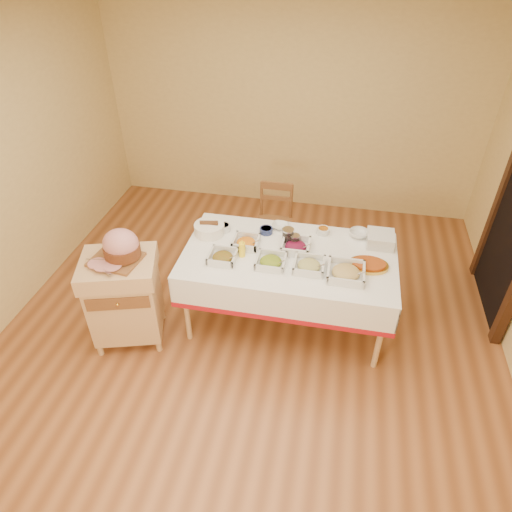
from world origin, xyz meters
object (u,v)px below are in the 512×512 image
(ham_on_board, at_px, (120,247))
(preserve_jar_left, at_px, (288,236))
(mustard_bottle, at_px, (242,249))
(brass_platter, at_px, (369,265))
(dining_table, at_px, (288,269))
(plate_stack, at_px, (380,239))
(bread_basket, at_px, (209,229))
(dining_chair, at_px, (274,222))
(butcher_cart, at_px, (124,295))
(preserve_jar_right, at_px, (295,241))

(ham_on_board, bearing_deg, preserve_jar_left, 27.04)
(mustard_bottle, distance_m, brass_platter, 1.06)
(mustard_bottle, height_order, brass_platter, mustard_bottle)
(dining_table, distance_m, plate_stack, 0.84)
(preserve_jar_left, height_order, bread_basket, preserve_jar_left)
(bread_basket, bearing_deg, dining_chair, 60.39)
(butcher_cart, xyz_separation_m, bread_basket, (0.58, 0.67, 0.32))
(mustard_bottle, relative_size, plate_stack, 0.72)
(butcher_cart, relative_size, preserve_jar_left, 6.31)
(preserve_jar_left, relative_size, preserve_jar_right, 1.24)
(dining_table, bearing_deg, ham_on_board, -160.41)
(preserve_jar_right, xyz_separation_m, brass_platter, (0.64, -0.18, -0.03))
(dining_table, xyz_separation_m, dining_chair, (-0.29, 0.99, -0.17))
(dining_chair, relative_size, bread_basket, 3.08)
(mustard_bottle, xyz_separation_m, plate_stack, (1.15, 0.40, -0.02))
(bread_basket, bearing_deg, mustard_bottle, -36.84)
(dining_table, bearing_deg, butcher_cart, -159.74)
(preserve_jar_left, bearing_deg, bread_basket, -179.52)
(preserve_jar_left, bearing_deg, dining_chair, 107.33)
(dining_chair, relative_size, mustard_bottle, 5.02)
(bread_basket, height_order, brass_platter, bread_basket)
(ham_on_board, bearing_deg, brass_platter, 12.21)
(dining_chair, distance_m, preserve_jar_left, 0.93)
(bread_basket, distance_m, plate_stack, 1.52)
(butcher_cart, relative_size, ham_on_board, 2.10)
(dining_chair, xyz_separation_m, brass_platter, (0.96, -1.03, 0.35))
(butcher_cart, bearing_deg, brass_platter, 12.85)
(dining_table, height_order, dining_chair, dining_chair)
(preserve_jar_right, bearing_deg, ham_on_board, -155.60)
(butcher_cart, distance_m, preserve_jar_left, 1.50)
(bread_basket, relative_size, brass_platter, 0.83)
(dining_chair, height_order, preserve_jar_left, preserve_jar_left)
(mustard_bottle, xyz_separation_m, bread_basket, (-0.37, 0.28, -0.02))
(preserve_jar_right, bearing_deg, dining_chair, 110.61)
(dining_table, xyz_separation_m, preserve_jar_right, (0.03, 0.14, 0.21))
(butcher_cart, relative_size, brass_platter, 2.61)
(preserve_jar_left, bearing_deg, brass_platter, -17.11)
(butcher_cart, bearing_deg, mustard_bottle, 22.47)
(ham_on_board, bearing_deg, dining_chair, 55.34)
(dining_table, xyz_separation_m, mustard_bottle, (-0.39, -0.10, 0.24))
(dining_table, xyz_separation_m, butcher_cart, (-1.34, -0.49, -0.11))
(dining_table, relative_size, preserve_jar_right, 16.65)
(dining_chair, bearing_deg, bread_basket, -119.61)
(dining_chair, distance_m, preserve_jar_right, 0.98)
(ham_on_board, relative_size, brass_platter, 1.25)
(ham_on_board, bearing_deg, plate_stack, 20.41)
(preserve_jar_right, xyz_separation_m, bread_basket, (-0.78, 0.03, 0.00))
(butcher_cart, height_order, plate_stack, plate_stack)
(dining_table, relative_size, preserve_jar_left, 13.41)
(mustard_bottle, relative_size, bread_basket, 0.61)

